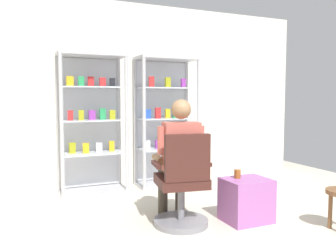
{
  "coord_description": "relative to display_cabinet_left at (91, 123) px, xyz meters",
  "views": [
    {
      "loc": [
        -1.46,
        -2.04,
        1.3
      ],
      "look_at": [
        0.02,
        1.41,
        1.0
      ],
      "focal_mm": 37.13,
      "sensor_mm": 36.0,
      "label": 1
    }
  ],
  "objects": [
    {
      "name": "display_cabinet_right",
      "position": [
        1.1,
        -0.0,
        -0.0
      ],
      "size": [
        0.9,
        0.45,
        1.9
      ],
      "color": "#B7B7BC",
      "rests_on": "ground"
    },
    {
      "name": "back_wall",
      "position": [
        0.55,
        0.24,
        0.38
      ],
      "size": [
        6.0,
        0.1,
        2.7
      ],
      "primitive_type": "cube",
      "color": "silver",
      "rests_on": "ground"
    },
    {
      "name": "display_cabinet_left",
      "position": [
        0.0,
        0.0,
        0.0
      ],
      "size": [
        0.9,
        0.45,
        1.9
      ],
      "color": "#B7B7BC",
      "rests_on": "ground"
    },
    {
      "name": "seated_shopkeeper",
      "position": [
        0.6,
        -1.55,
        -0.25
      ],
      "size": [
        0.53,
        0.6,
        1.29
      ],
      "color": "#3F382D",
      "rests_on": "ground"
    },
    {
      "name": "tea_glass",
      "position": [
        1.19,
        -1.76,
        -0.46
      ],
      "size": [
        0.07,
        0.07,
        0.09
      ],
      "primitive_type": "cylinder",
      "color": "brown",
      "rests_on": "storage_crate"
    },
    {
      "name": "office_chair",
      "position": [
        0.57,
        -1.71,
        -0.57
      ],
      "size": [
        0.6,
        0.56,
        0.96
      ],
      "color": "slate",
      "rests_on": "ground"
    },
    {
      "name": "storage_crate",
      "position": [
        1.27,
        -1.83,
        -0.74
      ],
      "size": [
        0.48,
        0.39,
        0.45
      ],
      "primitive_type": "cube",
      "color": "#9E599E",
      "rests_on": "ground"
    }
  ]
}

